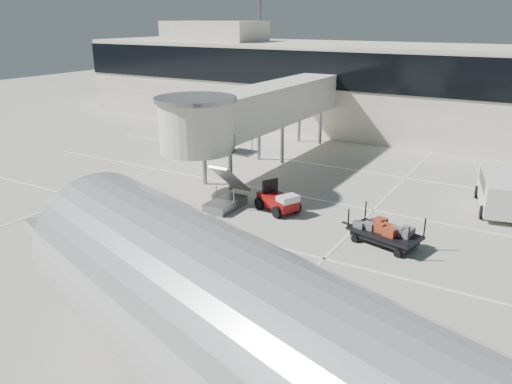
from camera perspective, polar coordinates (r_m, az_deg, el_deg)
ground at (r=24.19m, az=-7.39°, el=-6.15°), size 140.00×140.00×0.00m
lane_markings at (r=31.77m, az=1.94°, el=0.34°), size 40.00×30.00×0.02m
terminal at (r=49.45m, az=14.12°, el=11.51°), size 64.00×12.11×15.20m
jet_bridge at (r=34.76m, az=-0.47°, el=9.29°), size 5.70×20.40×6.03m
baggage_tug at (r=28.02m, az=2.58°, el=-1.03°), size 2.80×2.42×1.66m
suitcase_cart at (r=24.73m, az=14.49°, el=-4.56°), size 4.20×2.43×1.61m
box_cart_near at (r=21.00m, az=-6.47°, el=-8.35°), size 4.13×1.73×1.61m
box_cart_far at (r=24.02m, az=-13.10°, el=-5.21°), size 3.76×1.84×1.45m
ground_worker at (r=20.99m, az=-12.99°, el=-8.15°), size 0.66×0.50×1.65m
minivan at (r=31.33m, az=26.31°, el=0.33°), size 3.21×5.67×2.02m
belt_loader at (r=50.34m, az=-3.18°, el=8.25°), size 4.03×2.36×1.83m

